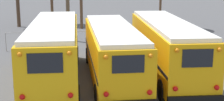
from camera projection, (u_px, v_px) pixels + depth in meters
ground_plane at (113, 80)px, 18.82m from camera, size 160.00×160.00×0.00m
school_bus_0 at (54, 50)px, 18.22m from camera, size 2.63×10.63×3.20m
school_bus_1 at (112, 51)px, 18.51m from camera, size 2.63×10.15×2.97m
school_bus_2 at (166, 46)px, 19.35m from camera, size 2.71×10.91×3.12m
fence_line at (101, 36)px, 26.13m from camera, size 14.29×0.06×1.42m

